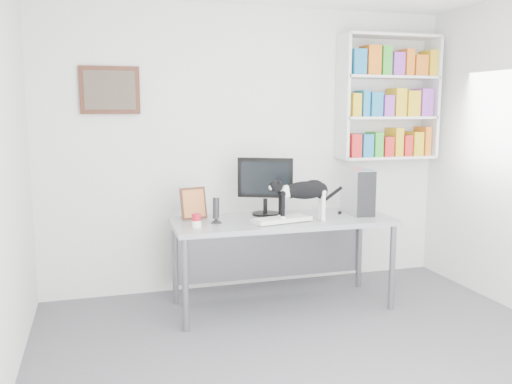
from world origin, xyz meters
TOP-DOWN VIEW (x-y plane):
  - room at (0.00, 0.00)m, footprint 4.01×4.01m
  - bookshelf at (1.40, 1.85)m, footprint 1.03×0.28m
  - wall_art at (-1.30, 1.97)m, footprint 0.52×0.04m
  - desk at (0.09, 1.29)m, footprint 1.92×0.77m
  - monitor at (-0.01, 1.49)m, footprint 0.55×0.43m
  - keyboard at (0.03, 1.16)m, footprint 0.53×0.29m
  - pc_tower at (0.82, 1.33)m, footprint 0.22×0.42m
  - speaker at (-0.50, 1.28)m, footprint 0.12×0.12m
  - leaning_print at (-0.65, 1.51)m, footprint 0.24×0.14m
  - soup_can at (-0.69, 1.15)m, footprint 0.09×0.09m
  - cat at (0.22, 1.14)m, footprint 0.59×0.19m

SIDE VIEW (x-z plane):
  - desk at x=0.09m, z-range 0.00..0.79m
  - keyboard at x=0.03m, z-range 0.79..0.83m
  - soup_can at x=-0.69m, z-range 0.79..0.90m
  - speaker at x=-0.50m, z-range 0.79..1.02m
  - leaning_print at x=-0.65m, z-range 0.79..1.08m
  - cat at x=0.22m, z-range 0.79..1.15m
  - pc_tower at x=0.82m, z-range 0.79..1.20m
  - monitor at x=-0.01m, z-range 0.79..1.32m
  - room at x=0.00m, z-range 0.00..2.70m
  - bookshelf at x=1.40m, z-range 1.23..2.47m
  - wall_art at x=-1.30m, z-range 1.69..2.11m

